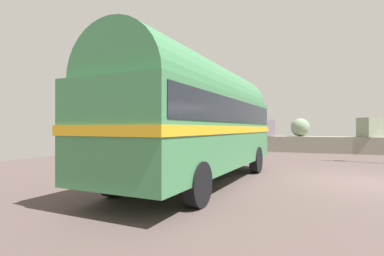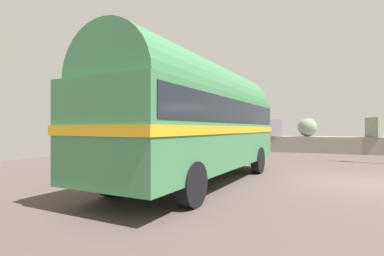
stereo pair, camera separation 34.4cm
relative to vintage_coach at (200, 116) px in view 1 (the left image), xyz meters
The scene contains 3 objects.
ground 5.51m from the vintage_coach, 20.55° to the left, with size 32.00×26.00×0.02m.
breakwater 14.40m from the vintage_coach, 71.23° to the left, with size 31.36×2.58×2.37m.
vintage_coach is the anchor object (origin of this frame).
Camera 1 is at (-1.66, -10.16, 1.67)m, focal length 27.40 mm.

